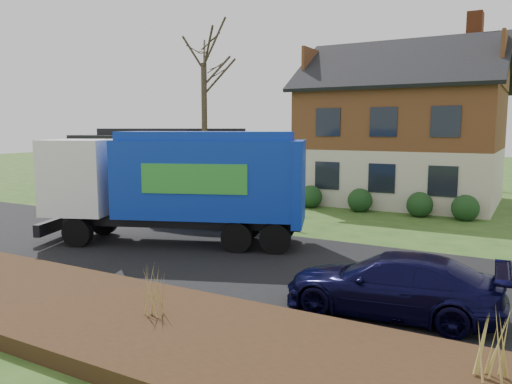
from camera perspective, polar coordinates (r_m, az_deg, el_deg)
The scene contains 12 objects.
ground at distance 14.81m, azimuth -4.46°, elevation -7.29°, with size 120.00×120.00×0.00m, color #294B19.
road at distance 14.81m, azimuth -4.46°, elevation -7.26°, with size 80.00×7.00×0.02m, color black.
mulch_verge at distance 10.98m, azimuth -20.45°, elevation -12.21°, with size 80.00×3.50×0.30m, color black.
main_house at distance 26.60m, azimuth 15.39°, elevation 7.71°, with size 12.95×8.95×9.26m.
ranch_house at distance 31.99m, azimuth -9.37°, elevation 3.80°, with size 9.80×8.20×3.70m.
garbage_truck at distance 16.16m, azimuth -8.66°, elevation 1.40°, with size 8.70×5.17×3.62m.
silver_sedan at distance 19.04m, azimuth -5.00°, elevation -1.66°, with size 1.63×4.66×1.54m, color #B3B5BB.
navy_wagon at distance 10.53m, azimuth 15.21°, elevation -10.14°, with size 1.74×4.28×1.24m, color black.
tree_front_west at distance 26.43m, azimuth -6.03°, elevation 16.63°, with size 3.27×3.27×9.73m.
tree_back at distance 33.39m, azimuth 25.83°, elevation 15.12°, with size 3.28×3.28×10.40m.
grass_clump_mid at distance 9.57m, azimuth -11.10°, elevation -11.12°, with size 0.31×0.25×0.86m.
grass_clump_east at distance 7.85m, azimuth 26.00°, elevation -15.51°, with size 0.39×0.32×0.97m.
Camera 1 is at (8.02, -11.88, 3.74)m, focal length 35.00 mm.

